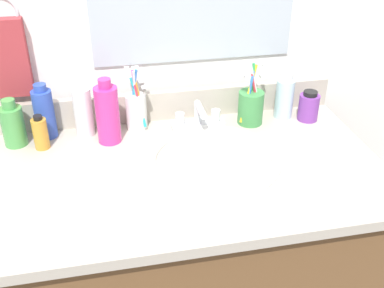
{
  "coord_description": "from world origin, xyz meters",
  "views": [
    {
      "loc": [
        -0.18,
        -1.0,
        1.43
      ],
      "look_at": [
        0.03,
        0.0,
        0.82
      ],
      "focal_mm": 43.99,
      "sensor_mm": 36.0,
      "label": 1
    }
  ],
  "objects_px": {
    "bottle_lotion_white": "(83,111)",
    "cup_green": "(251,106)",
    "faucet": "(198,118)",
    "cup_white_ceramic": "(136,109)",
    "bottle_cream_purple": "(309,107)",
    "bottle_toner_green": "(13,125)",
    "bottle_gel_clear": "(284,97)",
    "bottle_oil_amber": "(40,133)",
    "hand_towel": "(8,58)",
    "bottle_soap_pink": "(108,114)",
    "bottle_shampoo_blue": "(44,113)"
  },
  "relations": [
    {
      "from": "faucet",
      "to": "bottle_soap_pink",
      "type": "xyz_separation_m",
      "value": [
        -0.26,
        -0.03,
        0.06
      ]
    },
    {
      "from": "hand_towel",
      "to": "bottle_cream_purple",
      "type": "relative_size",
      "value": 2.34
    },
    {
      "from": "bottle_shampoo_blue",
      "to": "cup_white_ceramic",
      "type": "height_order",
      "value": "cup_white_ceramic"
    },
    {
      "from": "hand_towel",
      "to": "bottle_cream_purple",
      "type": "bearing_deg",
      "value": -7.85
    },
    {
      "from": "bottle_soap_pink",
      "to": "bottle_lotion_white",
      "type": "relative_size",
      "value": 1.09
    },
    {
      "from": "bottle_cream_purple",
      "to": "cup_white_ceramic",
      "type": "bearing_deg",
      "value": 173.91
    },
    {
      "from": "hand_towel",
      "to": "bottle_gel_clear",
      "type": "bearing_deg",
      "value": -6.15
    },
    {
      "from": "hand_towel",
      "to": "faucet",
      "type": "distance_m",
      "value": 0.56
    },
    {
      "from": "bottle_gel_clear",
      "to": "bottle_oil_amber",
      "type": "bearing_deg",
      "value": -176.53
    },
    {
      "from": "bottle_cream_purple",
      "to": "bottle_toner_green",
      "type": "bearing_deg",
      "value": 178.36
    },
    {
      "from": "bottle_cream_purple",
      "to": "bottle_soap_pink",
      "type": "bearing_deg",
      "value": -179.06
    },
    {
      "from": "bottle_gel_clear",
      "to": "cup_green",
      "type": "height_order",
      "value": "cup_green"
    },
    {
      "from": "bottle_toner_green",
      "to": "bottle_lotion_white",
      "type": "relative_size",
      "value": 0.79
    },
    {
      "from": "hand_towel",
      "to": "bottle_oil_amber",
      "type": "relative_size",
      "value": 2.19
    },
    {
      "from": "bottle_toner_green",
      "to": "faucet",
      "type": "bearing_deg",
      "value": -0.44
    },
    {
      "from": "bottle_lotion_white",
      "to": "cup_green",
      "type": "height_order",
      "value": "cup_green"
    },
    {
      "from": "bottle_lotion_white",
      "to": "bottle_gel_clear",
      "type": "bearing_deg",
      "value": -0.85
    },
    {
      "from": "bottle_shampoo_blue",
      "to": "cup_green",
      "type": "xyz_separation_m",
      "value": [
        0.6,
        -0.04,
        -0.02
      ]
    },
    {
      "from": "faucet",
      "to": "bottle_toner_green",
      "type": "relative_size",
      "value": 1.16
    },
    {
      "from": "hand_towel",
      "to": "bottle_shampoo_blue",
      "type": "distance_m",
      "value": 0.18
    },
    {
      "from": "bottle_gel_clear",
      "to": "cup_white_ceramic",
      "type": "distance_m",
      "value": 0.45
    },
    {
      "from": "bottle_gel_clear",
      "to": "bottle_soap_pink",
      "type": "distance_m",
      "value": 0.54
    },
    {
      "from": "hand_towel",
      "to": "bottle_gel_clear",
      "type": "height_order",
      "value": "hand_towel"
    },
    {
      "from": "bottle_soap_pink",
      "to": "bottle_oil_amber",
      "type": "distance_m",
      "value": 0.19
    },
    {
      "from": "bottle_shampoo_blue",
      "to": "cup_green",
      "type": "bearing_deg",
      "value": -3.64
    },
    {
      "from": "faucet",
      "to": "cup_white_ceramic",
      "type": "bearing_deg",
      "value": 169.03
    },
    {
      "from": "bottle_cream_purple",
      "to": "hand_towel",
      "type": "bearing_deg",
      "value": 172.15
    },
    {
      "from": "bottle_shampoo_blue",
      "to": "bottle_toner_green",
      "type": "height_order",
      "value": "bottle_shampoo_blue"
    },
    {
      "from": "faucet",
      "to": "bottle_cream_purple",
      "type": "distance_m",
      "value": 0.34
    },
    {
      "from": "bottle_oil_amber",
      "to": "bottle_cream_purple",
      "type": "xyz_separation_m",
      "value": [
        0.79,
        0.01,
        -0.0
      ]
    },
    {
      "from": "bottle_oil_amber",
      "to": "bottle_shampoo_blue",
      "type": "bearing_deg",
      "value": 80.29
    },
    {
      "from": "faucet",
      "to": "bottle_gel_clear",
      "type": "xyz_separation_m",
      "value": [
        0.27,
        0.01,
        0.04
      ]
    },
    {
      "from": "bottle_lotion_white",
      "to": "cup_green",
      "type": "relative_size",
      "value": 0.9
    },
    {
      "from": "bottle_shampoo_blue",
      "to": "bottle_oil_amber",
      "type": "bearing_deg",
      "value": -99.71
    },
    {
      "from": "bottle_lotion_white",
      "to": "bottle_oil_amber",
      "type": "relative_size",
      "value": 1.74
    },
    {
      "from": "hand_towel",
      "to": "bottle_gel_clear",
      "type": "relative_size",
      "value": 1.5
    },
    {
      "from": "bottle_gel_clear",
      "to": "bottle_oil_amber",
      "type": "distance_m",
      "value": 0.73
    },
    {
      "from": "faucet",
      "to": "bottle_toner_green",
      "type": "height_order",
      "value": "bottle_toner_green"
    },
    {
      "from": "bottle_soap_pink",
      "to": "cup_white_ceramic",
      "type": "bearing_deg",
      "value": 37.58
    },
    {
      "from": "bottle_soap_pink",
      "to": "bottle_gel_clear",
      "type": "bearing_deg",
      "value": 4.58
    },
    {
      "from": "faucet",
      "to": "bottle_cream_purple",
      "type": "height_order",
      "value": "bottle_cream_purple"
    },
    {
      "from": "bottle_shampoo_blue",
      "to": "bottle_toner_green",
      "type": "xyz_separation_m",
      "value": [
        -0.08,
        -0.03,
        -0.01
      ]
    },
    {
      "from": "bottle_gel_clear",
      "to": "bottle_cream_purple",
      "type": "xyz_separation_m",
      "value": [
        0.07,
        -0.03,
        -0.02
      ]
    },
    {
      "from": "bottle_toner_green",
      "to": "cup_white_ceramic",
      "type": "xyz_separation_m",
      "value": [
        0.34,
        0.03,
        0.0
      ]
    },
    {
      "from": "hand_towel",
      "to": "bottle_soap_pink",
      "type": "height_order",
      "value": "hand_towel"
    },
    {
      "from": "hand_towel",
      "to": "cup_green",
      "type": "distance_m",
      "value": 0.71
    },
    {
      "from": "bottle_cream_purple",
      "to": "bottle_lotion_white",
      "type": "bearing_deg",
      "value": 176.41
    },
    {
      "from": "hand_towel",
      "to": "cup_green",
      "type": "height_order",
      "value": "hand_towel"
    },
    {
      "from": "bottle_shampoo_blue",
      "to": "bottle_lotion_white",
      "type": "height_order",
      "value": "bottle_lotion_white"
    },
    {
      "from": "faucet",
      "to": "bottle_cream_purple",
      "type": "relative_size",
      "value": 1.7
    }
  ]
}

